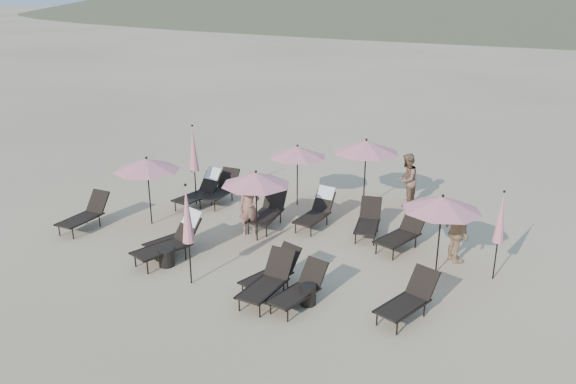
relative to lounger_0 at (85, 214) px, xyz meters
The scene contains 27 objects.
ground 6.25m from the lounger_0, ahead, with size 800.00×800.00×0.00m, color #D6BA8C.
lounger_0 is the anchor object (origin of this frame).
lounger_1 3.65m from the lounger_0, ahead, with size 1.21×2.01×1.18m.
lounger_2 3.27m from the lounger_0, ahead, with size 0.97×1.58×0.85m.
lounger_3 6.71m from the lounger_0, ahead, with size 1.01×1.68×0.91m.
lounger_4 6.92m from the lounger_0, ahead, with size 0.69×1.70×0.97m.
lounger_5 9.88m from the lounger_0, ahead, with size 1.08×1.72×0.93m.
lounger_6 3.71m from the lounger_0, 59.61° to the left, with size 0.90×1.88×1.13m.
lounger_7 4.35m from the lounger_0, 58.17° to the left, with size 0.74×1.78×1.01m.
lounger_8 5.41m from the lounger_0, 29.83° to the left, with size 0.91×1.87×1.03m.
lounger_9 6.88m from the lounger_0, 29.33° to the left, with size 0.70×1.71×1.05m.
lounger_10 8.33m from the lounger_0, 24.25° to the left, with size 0.96×1.72×0.93m.
lounger_11 9.22m from the lounger_0, 18.67° to the left, with size 1.13×1.84×0.99m.
lounger_12 7.67m from the lounger_0, ahead, with size 0.89×1.63×0.88m.
umbrella_open_0 2.36m from the lounger_0, 37.53° to the left, with size 1.96×1.96×2.11m.
umbrella_open_1 5.39m from the lounger_0, 17.39° to the left, with size 1.93×1.93×2.07m.
umbrella_open_2 10.20m from the lounger_0, 11.15° to the left, with size 1.92×1.92×2.07m.
umbrella_open_3 6.75m from the lounger_0, 45.01° to the left, with size 1.91×1.91×2.06m.
umbrella_open_4 8.80m from the lounger_0, 39.33° to the left, with size 2.14×2.14×2.31m.
umbrella_closed_0 5.19m from the lounger_0, 15.47° to the right, with size 0.30×0.30×2.52m.
umbrella_closed_1 11.52m from the lounger_0, 11.32° to the left, with size 0.27×0.27×2.29m.
umbrella_closed_2 3.86m from the lounger_0, 62.40° to the left, with size 0.31×0.31×2.69m.
side_table_0 3.83m from the lounger_0, 13.20° to the right, with size 0.41×0.41×0.46m, color black.
side_table_1 7.81m from the lounger_0, ahead, with size 0.36×0.36×0.47m, color black.
beachgoer_a 4.92m from the lounger_0, 22.43° to the left, with size 0.60×0.39×1.64m, color #9D6955.
beachgoer_b 10.08m from the lounger_0, 38.79° to the left, with size 0.85×0.66×1.75m, color #90654A.
beachgoer_c 10.57m from the lounger_0, 15.21° to the left, with size 0.97×0.41×1.66m, color tan.
Camera 1 is at (6.26, -10.29, 6.50)m, focal length 35.00 mm.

